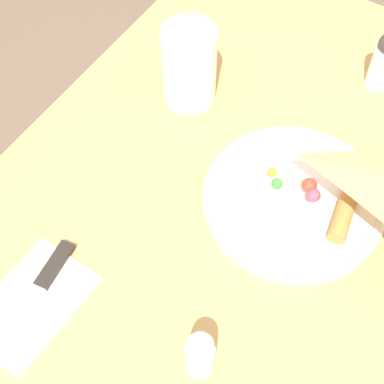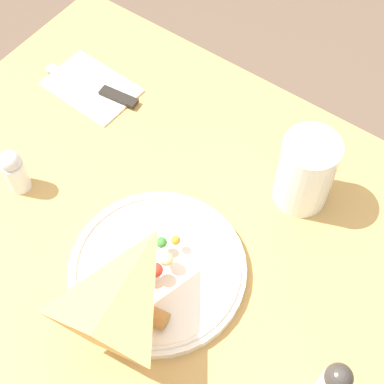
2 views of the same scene
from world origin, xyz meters
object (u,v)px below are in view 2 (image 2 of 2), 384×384
Objects in this scene: butter_knife at (95,87)px; plate_pizza at (157,268)px; dining_table at (177,280)px; salt_shaker at (14,171)px; milk_glass at (306,172)px; napkin_folded at (92,87)px.

plate_pizza is at bearing 137.58° from butter_knife.
dining_table is 5.07× the size of butter_knife.
milk_glass is at bearing -146.50° from salt_shaker.
plate_pizza is 1.34× the size of butter_knife.
napkin_folded is 0.22m from salt_shaker.
dining_table is 0.36m from napkin_folded.
butter_knife is 2.26× the size of salt_shaker.
salt_shaker is (0.35, 0.23, -0.02)m from milk_glass.
milk_glass is 0.40m from napkin_folded.
milk_glass is (-0.10, -0.23, 0.05)m from plate_pizza.
napkin_folded is (0.30, -0.21, -0.01)m from plate_pizza.
salt_shaker is (-0.04, 0.22, 0.03)m from butter_knife.
dining_table is 0.16m from plate_pizza.
butter_knife is at bearing -35.31° from plate_pizza.
salt_shaker is at bearing 101.56° from napkin_folded.
milk_glass reaches higher than plate_pizza.
salt_shaker reaches higher than dining_table.
milk_glass is at bearing -112.93° from plate_pizza.
salt_shaker reaches higher than napkin_folded.
butter_knife is (0.28, -0.15, 0.14)m from dining_table.
butter_knife is 0.22m from salt_shaker.
napkin_folded is at bearing -27.72° from dining_table.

